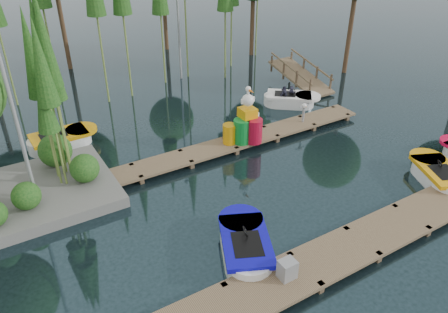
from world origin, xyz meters
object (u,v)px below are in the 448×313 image
yellow_barrel (229,134)px  boat_yellow_far (61,140)px  drum_cluster (249,125)px  utility_cabinet (287,269)px  boat_blue (245,246)px

yellow_barrel → boat_yellow_far: bearing=146.7°
yellow_barrel → drum_cluster: size_ratio=0.35×
boat_yellow_far → drum_cluster: drum_cluster is taller
utility_cabinet → boat_yellow_far: bearing=106.5°
utility_cabinet → drum_cluster: (3.41, 6.84, 0.41)m
yellow_barrel → drum_cluster: bearing=-11.3°
utility_cabinet → yellow_barrel: yellow_barrel is taller
boat_yellow_far → utility_cabinet: (3.19, -10.80, 0.27)m
boat_yellow_far → drum_cluster: bearing=-12.9°
boat_blue → drum_cluster: bearing=79.9°
boat_yellow_far → yellow_barrel: (5.79, -3.80, 0.41)m
boat_blue → utility_cabinet: 1.60m
boat_yellow_far → yellow_barrel: boat_yellow_far is taller
boat_blue → drum_cluster: (3.67, 5.29, 0.69)m
boat_yellow_far → utility_cabinet: 11.27m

